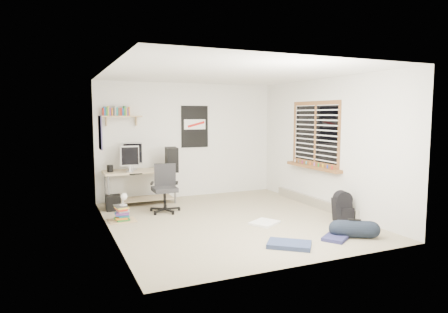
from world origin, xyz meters
name	(u,v)px	position (x,y,z in m)	size (l,w,h in m)	color
floor	(230,220)	(0.00, 0.00, -0.01)	(4.00, 4.50, 0.01)	gray
ceiling	(231,73)	(0.00, 0.00, 2.50)	(4.00, 4.50, 0.01)	white
back_wall	(188,140)	(0.00, 2.25, 1.25)	(4.00, 0.01, 2.50)	silver
left_wall	(109,153)	(-2.00, 0.00, 1.25)	(0.01, 4.50, 2.50)	silver
right_wall	(326,145)	(2.00, 0.00, 1.25)	(0.01, 4.50, 2.50)	silver
desk	(140,186)	(-1.16, 1.89, 0.36)	(1.44, 0.63, 0.66)	tan
monitor_left	(130,164)	(-1.38, 1.73, 0.85)	(0.36, 0.09, 0.40)	#9B9CA0
monitor_right	(132,161)	(-1.28, 2.00, 0.88)	(0.40, 0.10, 0.45)	#B7B7BC
pc_tower	(172,159)	(-0.54, 1.72, 0.90)	(0.22, 0.47, 0.49)	black
keyboard	(139,173)	(-1.22, 1.64, 0.67)	(0.42, 0.15, 0.02)	black
speaker_left	(110,169)	(-1.75, 1.85, 0.75)	(0.09, 0.09, 0.18)	black
speaker_right	(167,167)	(-0.63, 1.73, 0.75)	(0.10, 0.10, 0.19)	black
office_chair	(165,186)	(-0.88, 1.02, 0.49)	(0.59, 0.59, 0.90)	#272729
wall_shelf	(122,116)	(-1.45, 2.14, 1.78)	(0.80, 0.22, 0.24)	tan
poster_back_wall	(195,127)	(0.15, 2.23, 1.55)	(0.62, 0.03, 0.92)	black
poster_left_wall	(100,133)	(-1.99, 1.20, 1.50)	(0.02, 0.42, 0.60)	navy
window	(315,133)	(1.95, 0.30, 1.45)	(0.10, 1.50, 1.26)	brown
baseboard_heater	(313,202)	(1.96, 0.30, 0.09)	(0.08, 2.50, 0.18)	#B7B2A8
backpack	(342,209)	(1.75, -0.80, 0.20)	(0.30, 0.24, 0.41)	black
duffel_bag	(354,228)	(1.28, -1.63, 0.14)	(0.25, 0.25, 0.50)	black
tshirt	(265,223)	(0.42, -0.46, 0.02)	(0.44, 0.37, 0.04)	white
jeans_a	(289,245)	(0.16, -1.60, 0.03)	(0.59, 0.37, 0.06)	navy
jeans_b	(336,238)	(0.96, -1.60, 0.03)	(0.41, 0.31, 0.05)	#22234D
book_stack	(122,212)	(-1.72, 0.70, 0.15)	(0.46, 0.38, 0.32)	brown
desk_lamp	(123,199)	(-1.70, 0.68, 0.38)	(0.12, 0.21, 0.21)	white
subwoofer	(113,203)	(-1.75, 1.55, 0.14)	(0.27, 0.27, 0.30)	black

